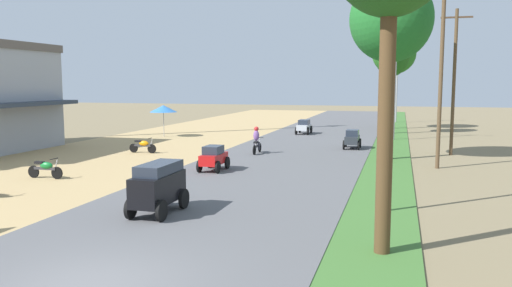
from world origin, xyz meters
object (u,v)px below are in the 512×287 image
Objects in this scene: vendor_umbrella at (163,109)px; car_sedan_silver at (304,126)px; streetlamp_near at (387,70)px; motorbike_ahead_second at (257,141)px; car_hatchback_charcoal at (352,138)px; streetlamp_mid at (395,80)px; utility_pole_far at (441,76)px; median_tree_fourth at (394,54)px; streetlamp_far at (397,83)px; car_hatchback_red at (214,157)px; utility_pole_near at (454,80)px; parked_motorbike_third at (143,145)px; median_tree_third at (392,55)px; parked_motorbike_second at (46,168)px; median_tree_second at (391,20)px; car_van_black at (158,185)px.

vendor_umbrella is 11.73m from car_sedan_silver.
streetlamp_near is 15.20m from motorbike_ahead_second.
car_hatchback_charcoal is 9.95m from car_sedan_silver.
car_hatchback_charcoal is at bearing -111.23° from streetlamp_mid.
median_tree_fourth is at bearing 96.65° from utility_pole_far.
streetlamp_far is 17.75m from car_sedan_silver.
car_hatchback_red is (-10.67, -4.17, -3.97)m from utility_pole_far.
car_hatchback_red is 0.89× the size of car_sedan_silver.
streetlamp_mid is (17.77, 2.90, 2.25)m from vendor_umbrella.
car_hatchback_red is 1.00× the size of car_hatchback_charcoal.
utility_pole_near is 15.62m from car_hatchback_red.
median_tree_third is (14.39, 16.89, 6.16)m from parked_motorbike_third.
parked_motorbike_third is 27.04m from median_tree_fourth.
streetlamp_mid is 3.89× the size of car_hatchback_red.
parked_motorbike_second is 8.90m from parked_motorbike_third.
motorbike_ahead_second is (7.03, 10.39, 0.30)m from parked_motorbike_second.
median_tree_second is at bearing -0.46° from motorbike_ahead_second.
utility_pole_far reaches higher than car_sedan_silver.
median_tree_second reaches higher than vendor_umbrella.
parked_motorbike_second is 12.55m from motorbike_ahead_second.
parked_motorbike_second and parked_motorbike_third have the same top height.
parked_motorbike_second is 23.15m from utility_pole_near.
streetlamp_far is (14.92, 38.92, 3.81)m from parked_motorbike_second.
car_sedan_silver is at bearing 163.24° from streetlamp_mid.
median_tree_second is at bearing 64.73° from car_van_black.
median_tree_fourth is at bearing 56.49° from parked_motorbike_third.
streetlamp_mid is 0.90× the size of utility_pole_near.
streetlamp_near is at bearing -89.51° from median_tree_fourth.
parked_motorbike_third is 7.04m from motorbike_ahead_second.
median_tree_third is 1.11× the size of streetlamp_mid.
streetlamp_far is 3.08× the size of car_van_black.
utility_pole_near is 4.34× the size of car_hatchback_charcoal.
median_tree_fourth is at bearing 90.23° from median_tree_second.
vendor_umbrella reaches higher than parked_motorbike_second.
median_tree_second is at bearing 38.17° from car_hatchback_red.
parked_motorbike_second is 19.40m from median_tree_second.
vendor_umbrella is at bearing 108.18° from parked_motorbike_third.
car_van_black is 1.07× the size of car_sedan_silver.
streetlamp_near is at bearing -103.15° from utility_pole_far.
streetlamp_mid is 17.97m from streetlamp_far.
median_tree_third is 5.01m from median_tree_fourth.
streetlamp_far is 0.85× the size of utility_pole_near.
parked_motorbike_second is at bearing -110.98° from streetlamp_far.
streetlamp_far is 3.28× the size of car_sedan_silver.
streetlamp_mid reaches higher than car_hatchback_charcoal.
utility_pole_far reaches higher than median_tree_third.
car_hatchback_red is (-11.79, -9.52, -3.79)m from utility_pole_near.
streetlamp_near is (0.20, -12.32, -3.04)m from median_tree_second.
streetlamp_mid is at bearing 74.26° from car_van_black.
streetlamp_mid is 26.57m from car_van_black.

